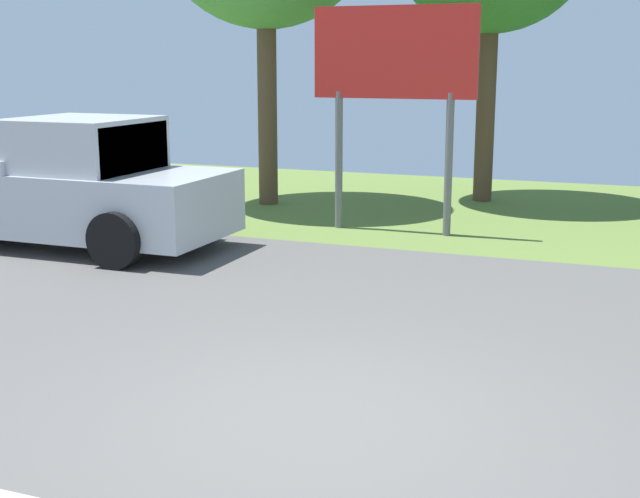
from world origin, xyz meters
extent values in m
cube|color=#565451|center=(0.00, 2.00, -0.05)|extent=(40.00, 8.00, 0.10)
cube|color=olive|center=(0.00, 10.00, -0.05)|extent=(40.00, 8.00, 0.10)
cube|color=#ADB2BA|center=(-5.95, 4.56, 0.68)|extent=(5.20, 2.00, 0.90)
cube|color=#ADB2BA|center=(-5.45, 4.56, 1.43)|extent=(1.80, 1.84, 0.90)
cube|color=#2D3842|center=(-4.60, 4.56, 1.43)|extent=(0.10, 1.70, 0.77)
cylinder|color=black|center=(-4.25, 5.56, 0.38)|extent=(0.76, 0.28, 0.76)
cylinder|color=black|center=(-4.25, 3.56, 0.38)|extent=(0.76, 0.28, 0.76)
cylinder|color=black|center=(-7.65, 5.56, 0.38)|extent=(0.76, 0.28, 0.76)
cylinder|color=slate|center=(-2.49, 7.26, 1.10)|extent=(0.12, 0.12, 2.20)
cylinder|color=slate|center=(-0.69, 7.26, 1.10)|extent=(0.12, 0.12, 2.20)
cube|color=red|center=(-1.59, 7.26, 2.80)|extent=(2.60, 0.10, 1.40)
cylinder|color=brown|center=(-0.82, 10.89, 1.83)|extent=(0.36, 0.36, 3.67)
cylinder|color=brown|center=(-4.55, 9.02, 1.88)|extent=(0.36, 0.36, 3.76)
camera|label=1|loc=(2.21, -5.63, 2.68)|focal=47.82mm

